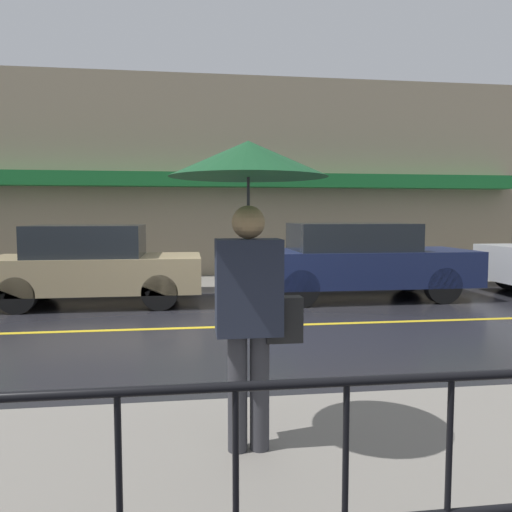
{
  "coord_description": "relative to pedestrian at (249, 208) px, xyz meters",
  "views": [
    {
      "loc": [
        -0.36,
        -7.5,
        1.7
      ],
      "look_at": [
        0.43,
        -1.75,
        1.23
      ],
      "focal_mm": 35.0,
      "sensor_mm": 36.0,
      "label": 1
    }
  ],
  "objects": [
    {
      "name": "pedestrian",
      "position": [
        0.0,
        0.0,
        0.0
      ],
      "size": [
        1.02,
        1.02,
        2.03
      ],
      "color": "#333338",
      "rests_on": "sidewalk_near"
    },
    {
      "name": "lane_marking",
      "position": [
        -0.03,
        4.31,
        -1.74
      ],
      "size": [
        25.2,
        0.12,
        0.01
      ],
      "color": "gold",
      "rests_on": "ground_plane"
    },
    {
      "name": "railing_foreground",
      "position": [
        -0.03,
        -1.51,
        -0.98
      ],
      "size": [
        12.0,
        0.04,
        0.98
      ],
      "color": "black",
      "rests_on": "sidewalk_near"
    },
    {
      "name": "sidewalk_near",
      "position": [
        -0.03,
        -0.4,
        -1.68
      ],
      "size": [
        28.0,
        2.71,
        0.14
      ],
      "color": "slate",
      "rests_on": "ground_plane"
    },
    {
      "name": "car_navy",
      "position": [
        3.02,
        6.59,
        -0.96
      ],
      "size": [
        4.54,
        1.82,
        1.54
      ],
      "color": "#19234C",
      "rests_on": "ground_plane"
    },
    {
      "name": "car_tan",
      "position": [
        -2.17,
        6.59,
        -0.99
      ],
      "size": [
        3.92,
        1.72,
        1.52
      ],
      "color": "tan",
      "rests_on": "ground_plane"
    },
    {
      "name": "ground_plane",
      "position": [
        -0.03,
        4.31,
        -1.75
      ],
      "size": [
        80.0,
        80.0,
        0.0
      ],
      "primitive_type": "plane",
      "color": "black"
    },
    {
      "name": "building_storefront",
      "position": [
        -0.03,
        9.93,
        0.9
      ],
      "size": [
        28.0,
        0.85,
        5.29
      ],
      "color": "gray",
      "rests_on": "ground_plane"
    },
    {
      "name": "sidewalk_far",
      "position": [
        -0.03,
        8.74,
        -1.68
      ],
      "size": [
        28.0,
        2.14,
        0.14
      ],
      "color": "slate",
      "rests_on": "ground_plane"
    }
  ]
}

